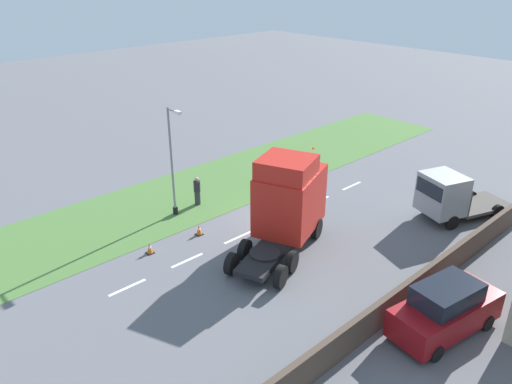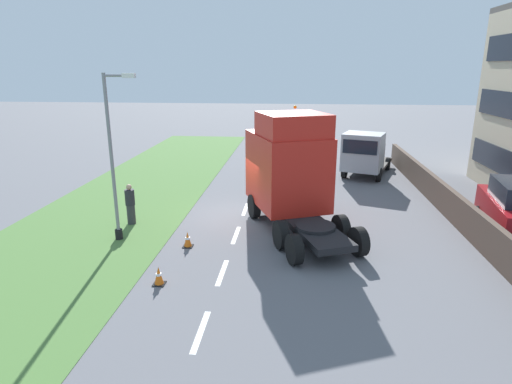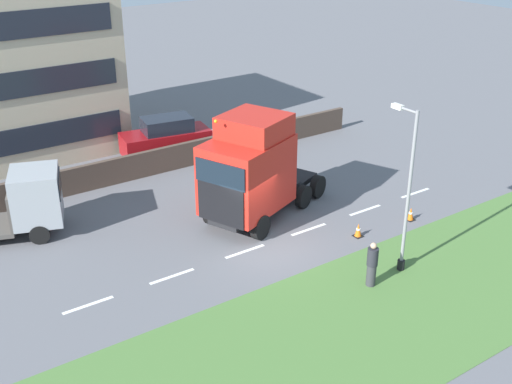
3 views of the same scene
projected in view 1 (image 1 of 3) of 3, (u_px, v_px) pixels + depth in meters
name	position (u px, v px, depth m)	size (l,w,h in m)	color
ground_plane	(270.00, 223.00, 27.15)	(120.00, 120.00, 0.00)	slate
grass_verge	(202.00, 190.00, 31.14)	(7.00, 44.00, 0.01)	#4C7538
lane_markings	(260.00, 227.00, 26.72)	(0.16, 17.80, 0.00)	white
boundary_wall	(420.00, 284.00, 20.91)	(0.25, 24.00, 1.28)	#4C3D33
lorry_cab	(288.00, 201.00, 24.35)	(4.81, 6.90, 4.78)	black
flatbed_truck	(448.00, 196.00, 26.93)	(3.86, 5.79, 2.72)	#999EA3
parked_car	(446.00, 309.00, 18.75)	(2.59, 4.85, 2.17)	maroon
lamp_post	(173.00, 167.00, 26.86)	(1.26, 0.28, 6.17)	black
pedestrian	(197.00, 191.00, 28.92)	(0.39, 0.39, 1.72)	#333338
traffic_cone_lead	(199.00, 230.00, 25.89)	(0.36, 0.36, 0.58)	black
traffic_cone_trailing	(150.00, 248.00, 24.23)	(0.36, 0.36, 0.58)	black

